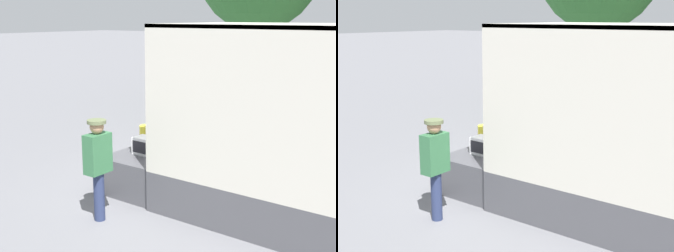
{
  "view_description": "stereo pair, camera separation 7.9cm",
  "coord_description": "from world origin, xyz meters",
  "views": [
    {
      "loc": [
        4.8,
        -7.08,
        3.27
      ],
      "look_at": [
        -0.32,
        -0.2,
        1.27
      ],
      "focal_mm": 50.0,
      "sensor_mm": 36.0,
      "label": 1
    },
    {
      "loc": [
        4.87,
        -7.03,
        3.27
      ],
      "look_at": [
        -0.32,
        -0.2,
        1.27
      ],
      "focal_mm": 50.0,
      "sensor_mm": 36.0,
      "label": 2
    }
  ],
  "objects": [
    {
      "name": "tailgate_deck",
      "position": [
        -0.62,
        0.0,
        0.36
      ],
      "size": [
        1.24,
        2.37,
        0.72
      ],
      "primitive_type": "cube",
      "color": "#4C4C51",
      "rests_on": "ground"
    },
    {
      "name": "portable_generator",
      "position": [
        -0.68,
        0.45,
        0.91
      ],
      "size": [
        0.58,
        0.48,
        0.5
      ],
      "color": "black",
      "rests_on": "tailgate_deck"
    },
    {
      "name": "worker_person",
      "position": [
        -0.39,
        -1.99,
        1.04
      ],
      "size": [
        0.3,
        0.44,
        1.69
      ],
      "color": "navy",
      "rests_on": "ground"
    },
    {
      "name": "microwave",
      "position": [
        -0.64,
        -0.45,
        0.88
      ],
      "size": [
        0.49,
        0.34,
        0.33
      ],
      "color": "white",
      "rests_on": "tailgate_deck"
    },
    {
      "name": "orange_bucket",
      "position": [
        -1.04,
        0.06,
        0.92
      ],
      "size": [
        0.31,
        0.31,
        0.41
      ],
      "color": "yellow",
      "rests_on": "tailgate_deck"
    },
    {
      "name": "ground_plane",
      "position": [
        0.0,
        0.0,
        0.0
      ],
      "size": [
        160.0,
        160.0,
        0.0
      ],
      "primitive_type": "plane",
      "color": "slate"
    }
  ]
}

